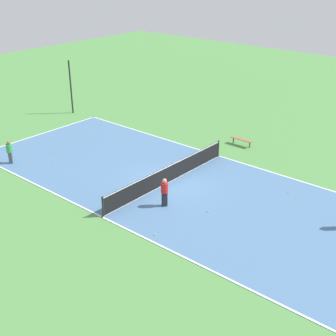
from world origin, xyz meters
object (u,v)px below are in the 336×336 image
at_px(tennis_ball_left_sideline, 53,160).
at_px(tennis_ball_right_alley, 155,234).
at_px(player_coach_red, 165,191).
at_px(bench, 242,140).
at_px(tennis_ball_midcourt, 288,192).
at_px(tennis_net, 168,174).
at_px(tennis_ball_far_baseline, 208,211).
at_px(fence_post_back_right, 71,87).
at_px(player_far_green, 10,151).

xyz_separation_m(tennis_ball_left_sideline, tennis_ball_right_alley, (-2.22, -10.40, 0.00)).
bearing_deg(tennis_ball_left_sideline, player_coach_red, -89.20).
height_order(bench, tennis_ball_midcourt, bench).
xyz_separation_m(tennis_net, tennis_ball_far_baseline, (-1.21, -3.61, -0.50)).
bearing_deg(tennis_net, tennis_ball_left_sideline, 106.95).
bearing_deg(fence_post_back_right, tennis_ball_right_alley, -118.21).
distance_m(player_coach_red, fence_post_back_right, 16.96).
bearing_deg(fence_post_back_right, player_far_green, -150.54).
bearing_deg(fence_post_back_right, bench, -78.76).
bearing_deg(player_far_green, tennis_ball_far_baseline, 55.07).
xyz_separation_m(tennis_ball_midcourt, tennis_ball_left_sideline, (-5.43, 13.09, 0.00)).
xyz_separation_m(player_coach_red, tennis_ball_midcourt, (5.30, -4.12, -0.82)).
bearing_deg(bench, tennis_ball_right_alley, 103.79).
xyz_separation_m(player_far_green, tennis_ball_far_baseline, (2.95, -12.58, -0.76)).
distance_m(tennis_net, player_far_green, 9.89).
relative_size(player_coach_red, tennis_ball_far_baseline, 22.23).
distance_m(tennis_ball_midcourt, tennis_ball_left_sideline, 14.17).
bearing_deg(bench, tennis_ball_left_sideline, 52.22).
relative_size(tennis_net, bench, 6.22).
xyz_separation_m(player_far_green, tennis_ball_right_alley, (-0.30, -11.98, -0.76)).
distance_m(player_far_green, tennis_ball_right_alley, 12.00).
relative_size(tennis_ball_left_sideline, tennis_ball_far_baseline, 1.00).
xyz_separation_m(player_coach_red, tennis_ball_far_baseline, (0.91, -2.03, -0.82)).
bearing_deg(tennis_ball_left_sideline, tennis_net, -73.05).
height_order(tennis_ball_midcourt, tennis_ball_left_sideline, same).
relative_size(player_far_green, tennis_ball_far_baseline, 20.88).
distance_m(player_coach_red, tennis_ball_left_sideline, 9.01).
bearing_deg(player_far_green, tennis_ball_left_sideline, 92.37).
bearing_deg(tennis_ball_left_sideline, player_far_green, 140.50).
height_order(tennis_ball_right_alley, tennis_ball_far_baseline, same).
bearing_deg(tennis_ball_left_sideline, tennis_ball_right_alley, -102.03).
distance_m(tennis_net, bench, 7.41).
bearing_deg(tennis_ball_midcourt, tennis_net, 119.09).
bearing_deg(bench, fence_post_back_right, 11.24).
bearing_deg(bench, tennis_ball_far_baseline, 112.21).
distance_m(tennis_net, fence_post_back_right, 14.75).
distance_m(player_far_green, tennis_ball_far_baseline, 12.95).
relative_size(tennis_ball_midcourt, tennis_ball_far_baseline, 1.00).
distance_m(tennis_net, tennis_ball_left_sideline, 7.74).
bearing_deg(tennis_net, bench, -0.75).
xyz_separation_m(tennis_net, fence_post_back_right, (4.62, 13.93, 1.54)).
relative_size(player_coach_red, tennis_ball_right_alley, 22.23).
height_order(tennis_ball_far_baseline, fence_post_back_right, fence_post_back_right).
height_order(tennis_ball_right_alley, fence_post_back_right, fence_post_back_right).
xyz_separation_m(tennis_ball_right_alley, tennis_ball_far_baseline, (3.25, -0.60, 0.00)).
bearing_deg(tennis_ball_left_sideline, fence_post_back_right, 43.60).
relative_size(bench, fence_post_back_right, 0.37).
height_order(tennis_ball_midcourt, tennis_ball_right_alley, same).
bearing_deg(bench, player_coach_red, 98.87).
distance_m(tennis_net, player_coach_red, 2.67).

